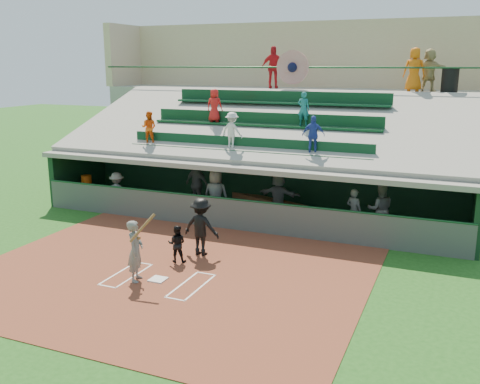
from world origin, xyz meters
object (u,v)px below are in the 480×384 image
at_px(water_cooler, 86,180).
at_px(trash_bin, 450,80).
at_px(home_plate, 158,279).
at_px(batter_at_plate, 136,251).
at_px(catcher, 177,244).
at_px(white_table, 89,194).

height_order(water_cooler, trash_bin, trash_bin).
distance_m(home_plate, batter_at_plate, 1.02).
distance_m(catcher, white_table, 8.32).
bearing_deg(batter_at_plate, home_plate, 25.97).
bearing_deg(catcher, water_cooler, -50.90).
xyz_separation_m(catcher, trash_bin, (6.85, 10.88, 4.52)).
bearing_deg(home_plate, white_table, 139.17).
xyz_separation_m(home_plate, catcher, (-0.19, 1.42, 0.54)).
xyz_separation_m(water_cooler, trash_bin, (13.78, 6.22, 4.12)).
height_order(home_plate, trash_bin, trash_bin).
bearing_deg(water_cooler, catcher, -33.96).
bearing_deg(white_table, trash_bin, 34.03).
bearing_deg(water_cooler, home_plate, -40.54).
relative_size(white_table, water_cooler, 2.03).
xyz_separation_m(catcher, white_table, (-6.87, 4.68, -0.17)).
distance_m(batter_at_plate, catcher, 1.73).
height_order(home_plate, batter_at_plate, batter_at_plate).
distance_m(white_table, trash_bin, 15.77).
bearing_deg(home_plate, batter_at_plate, -154.03).
bearing_deg(trash_bin, batter_at_plate, -119.73).
height_order(white_table, trash_bin, trash_bin).
bearing_deg(catcher, batter_at_plate, 62.10).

